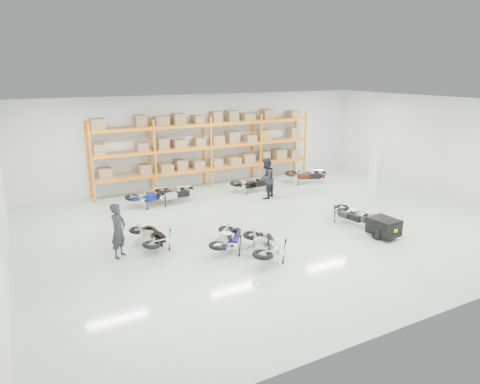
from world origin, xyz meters
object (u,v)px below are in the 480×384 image
moto_black_far_left (150,233)px  moto_back_a (150,193)px  moto_blue_centre (228,235)px  moto_back_c (251,181)px  moto_touring_right (352,211)px  person_back (266,178)px  moto_back_d (307,172)px  person_left (118,231)px  moto_silver_left (264,241)px  trailer (384,227)px  moto_back_b (173,190)px

moto_black_far_left → moto_back_a: 4.75m
moto_blue_centre → moto_back_c: (4.05, 5.73, 0.01)m
moto_touring_right → person_back: (-1.14, 4.41, 0.43)m
moto_blue_centre → moto_black_far_left: moto_black_far_left is taller
moto_back_a → moto_back_d: moto_back_d is taller
moto_black_far_left → moto_touring_right: (7.43, -1.27, -0.03)m
person_left → moto_touring_right: bearing=-56.1°
moto_blue_centre → moto_silver_left: moto_silver_left is taller
moto_touring_right → trailer: 1.60m
moto_black_far_left → moto_touring_right: 7.54m
moto_blue_centre → moto_back_a: 5.91m
trailer → moto_touring_right: bearing=85.3°
moto_touring_right → trailer: (0.00, -1.60, -0.10)m
moto_blue_centre → moto_touring_right: size_ratio=1.02×
moto_silver_left → moto_back_a: size_ratio=0.99×
moto_blue_centre → trailer: moto_blue_centre is taller
moto_blue_centre → moto_back_a: (-0.85, 5.85, 0.05)m
moto_touring_right → trailer: size_ratio=0.99×
moto_touring_right → moto_back_d: 6.11m
trailer → person_back: size_ratio=0.89×
moto_back_a → moto_back_b: size_ratio=1.01×
person_back → moto_back_a: bearing=-49.2°
moto_back_d → person_back: (-3.25, -1.32, 0.36)m
moto_blue_centre → trailer: size_ratio=1.01×
moto_back_c → moto_back_d: (3.30, 0.02, 0.05)m
moto_blue_centre → moto_back_d: size_ratio=0.89×
trailer → moto_back_a: bearing=124.7°
moto_blue_centre → moto_silver_left: size_ratio=0.91×
moto_back_d → person_back: size_ratio=1.00×
moto_blue_centre → moto_touring_right: (5.24, 0.02, -0.01)m
moto_back_a → moto_back_b: (0.97, -0.10, -0.00)m
trailer → moto_black_far_left: bearing=154.2°
moto_blue_centre → moto_silver_left: 1.28m
moto_touring_right → person_back: 4.58m
moto_back_d → moto_back_b: bearing=114.4°
moto_back_a → person_left: 5.32m
moto_black_far_left → moto_blue_centre: bearing=146.7°
person_left → person_back: 8.05m
moto_black_far_left → moto_back_a: moto_back_a is taller
moto_blue_centre → moto_back_b: 5.75m
trailer → moto_back_c: size_ratio=0.98×
moto_back_b → moto_back_c: bearing=-90.8°
moto_black_far_left → moto_back_a: size_ratio=0.93×
moto_touring_right → trailer: bearing=-97.1°
moto_black_far_left → moto_back_c: 7.66m
moto_black_far_left → trailer: bearing=156.2°
trailer → moto_back_c: bearing=94.6°
moto_silver_left → moto_touring_right: size_ratio=1.12×
moto_blue_centre → moto_black_far_left: 2.55m
moto_back_c → person_left: person_left is taller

